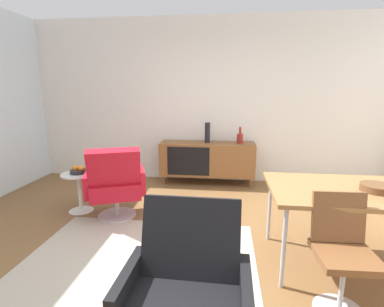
{
  "coord_description": "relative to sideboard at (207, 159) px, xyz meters",
  "views": [
    {
      "loc": [
        0.25,
        -2.45,
        1.58
      ],
      "look_at": [
        -0.08,
        0.27,
        0.97
      ],
      "focal_mm": 26.63,
      "sensor_mm": 36.0,
      "label": 1
    }
  ],
  "objects": [
    {
      "name": "dining_chair_front_left",
      "position": [
        1.16,
        -2.79,
        0.03
      ],
      "size": [
        0.41,
        0.44,
        0.86
      ],
      "color": "brown",
      "rests_on": "ground_plane"
    },
    {
      "name": "sideboard",
      "position": [
        0.0,
        0.0,
        0.0
      ],
      "size": [
        1.6,
        0.45,
        0.72
      ],
      "color": "brown",
      "rests_on": "ground_plane"
    },
    {
      "name": "dining_table",
      "position": [
        1.51,
        -2.23,
        0.26
      ],
      "size": [
        1.6,
        0.9,
        0.74
      ],
      "color": "olive",
      "rests_on": "ground_plane"
    },
    {
      "name": "side_table_round",
      "position": [
        -1.6,
        -1.36,
        -0.12
      ],
      "size": [
        0.44,
        0.44,
        0.52
      ],
      "color": "white",
      "rests_on": "ground_plane"
    },
    {
      "name": "wooden_bowl_on_table",
      "position": [
        1.6,
        -2.27,
        0.33
      ],
      "size": [
        0.26,
        0.26,
        0.06
      ],
      "primitive_type": "cylinder",
      "color": "brown",
      "rests_on": "dining_table"
    },
    {
      "name": "area_rug",
      "position": [
        -0.48,
        -2.42,
        -0.44
      ],
      "size": [
        2.2,
        1.7,
        0.01
      ],
      "primitive_type": "cube",
      "color": "#B7AD99",
      "rests_on": "ground_plane"
    },
    {
      "name": "wall_back",
      "position": [
        0.06,
        0.3,
        0.96
      ],
      "size": [
        6.8,
        0.12,
        2.8
      ],
      "primitive_type": "cube",
      "color": "white",
      "rests_on": "ground_plane"
    },
    {
      "name": "ground_plane",
      "position": [
        0.06,
        -2.3,
        -0.44
      ],
      "size": [
        8.32,
        8.32,
        0.0
      ],
      "primitive_type": "plane",
      "color": "brown"
    },
    {
      "name": "fruit_bowl",
      "position": [
        -1.6,
        -1.36,
        0.12
      ],
      "size": [
        0.2,
        0.2,
        0.11
      ],
      "color": "#262628",
      "rests_on": "side_table_round"
    },
    {
      "name": "vase_sculptural_dark",
      "position": [
        0.55,
        0.0,
        0.37
      ],
      "size": [
        0.1,
        0.1,
        0.27
      ],
      "color": "maroon",
      "rests_on": "sideboard"
    },
    {
      "name": "lounge_chair_red",
      "position": [
        -1.04,
        -1.52,
        0.03
      ],
      "size": [
        0.85,
        0.83,
        0.95
      ],
      "color": "red",
      "rests_on": "ground_plane"
    },
    {
      "name": "armchair_black_shell",
      "position": [
        0.11,
        -3.32,
        0.03
      ],
      "size": [
        0.73,
        0.67,
        0.95
      ],
      "color": "black",
      "rests_on": "ground_plane"
    },
    {
      "name": "vase_cobalt",
      "position": [
        0.0,
        0.0,
        0.45
      ],
      "size": [
        0.09,
        0.09,
        0.34
      ],
      "color": "black",
      "rests_on": "sideboard"
    }
  ]
}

